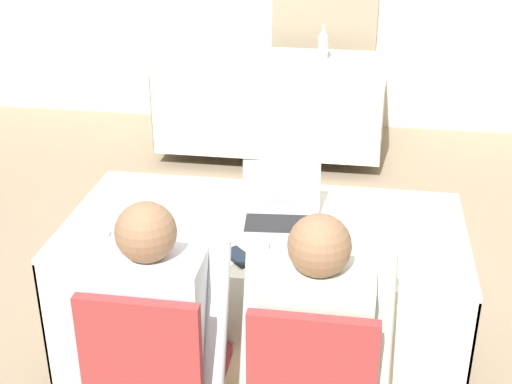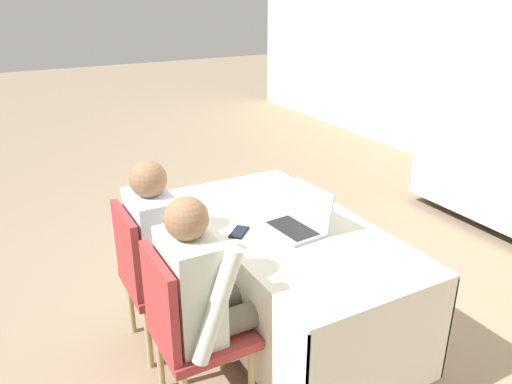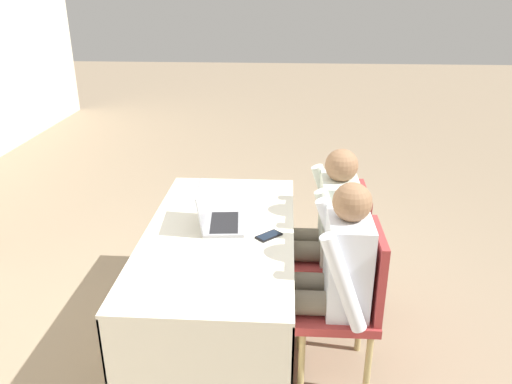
# 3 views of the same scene
# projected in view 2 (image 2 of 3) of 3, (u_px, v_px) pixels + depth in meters

# --- Properties ---
(ground_plane) EXTENTS (24.00, 24.00, 0.00)m
(ground_plane) POSITION_uv_depth(u_px,v_px,m) (286.00, 331.00, 3.12)
(ground_plane) COLOR gray
(conference_table_near) EXTENTS (1.68, 0.86, 0.73)m
(conference_table_near) POSITION_uv_depth(u_px,v_px,m) (288.00, 252.00, 2.91)
(conference_table_near) COLOR silver
(conference_table_near) RESTS_ON ground_plane
(laptop) EXTENTS (0.35, 0.30, 0.24)m
(laptop) POSITION_uv_depth(u_px,v_px,m) (298.00, 222.00, 2.78)
(laptop) COLOR #99999E
(laptop) RESTS_ON conference_table_near
(cell_phone) EXTENTS (0.16, 0.16, 0.01)m
(cell_phone) POSITION_uv_depth(u_px,v_px,m) (239.00, 232.00, 2.76)
(cell_phone) COLOR black
(cell_phone) RESTS_ON conference_table_near
(paper_beside_laptop) EXTENTS (0.29, 0.35, 0.00)m
(paper_beside_laptop) POSITION_uv_depth(u_px,v_px,m) (268.00, 197.00, 3.23)
(paper_beside_laptop) COLOR white
(paper_beside_laptop) RESTS_ON conference_table_near
(chair_near_left) EXTENTS (0.44, 0.44, 0.90)m
(chair_near_left) POSITION_uv_depth(u_px,v_px,m) (152.00, 273.00, 2.83)
(chair_near_left) COLOR tan
(chair_near_left) RESTS_ON ground_plane
(chair_near_right) EXTENTS (0.44, 0.44, 0.90)m
(chair_near_right) POSITION_uv_depth(u_px,v_px,m) (188.00, 326.00, 2.38)
(chair_near_right) COLOR tan
(chair_near_right) RESTS_ON ground_plane
(person_checkered_shirt) EXTENTS (0.50, 0.52, 1.16)m
(person_checkered_shirt) POSITION_uv_depth(u_px,v_px,m) (167.00, 243.00, 2.81)
(person_checkered_shirt) COLOR #665B4C
(person_checkered_shirt) RESTS_ON ground_plane
(person_white_shirt) EXTENTS (0.50, 0.52, 1.16)m
(person_white_shirt) POSITION_uv_depth(u_px,v_px,m) (206.00, 292.00, 2.37)
(person_white_shirt) COLOR #665B4C
(person_white_shirt) RESTS_ON ground_plane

